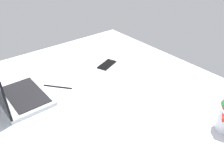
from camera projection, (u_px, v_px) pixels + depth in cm
name	position (u px, v px, depth cm)	size (l,w,h in cm)	color
bed_mattress	(116.00, 123.00, 117.38)	(180.00, 140.00, 18.00)	#B7BCC6
laptop	(15.00, 94.00, 116.22)	(33.30, 23.44, 23.00)	#B7BABC
cell_phone	(107.00, 65.00, 150.90)	(6.80, 14.00, 0.80)	black
charger_cable	(58.00, 87.00, 129.02)	(17.00, 0.60, 0.60)	black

